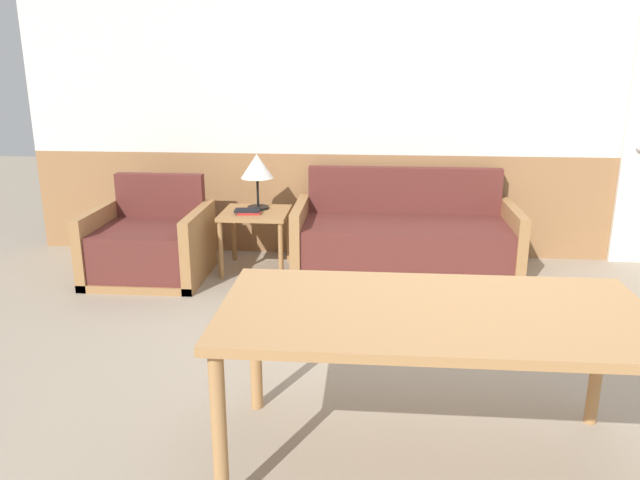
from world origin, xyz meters
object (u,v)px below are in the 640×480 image
object	(u,v)px
side_table	(256,221)
dining_table	(433,324)
couch	(404,242)
armchair	(150,247)
table_lamp	(257,168)

from	to	relation	value
side_table	dining_table	distance (m)	2.80
couch	side_table	bearing A→B (deg)	-177.89
armchair	table_lamp	world-z (taller)	table_lamp
couch	side_table	distance (m)	1.24
couch	armchair	size ratio (longest dim) A/B	2.00
couch	table_lamp	size ratio (longest dim) A/B	3.93
side_table	dining_table	xyz separation A→B (m)	(1.22, -2.51, 0.23)
couch	table_lamp	world-z (taller)	table_lamp
armchair	dining_table	distance (m)	3.07
dining_table	side_table	bearing A→B (deg)	115.81
side_table	table_lamp	xyz separation A→B (m)	(0.01, 0.10, 0.42)
armchair	dining_table	world-z (taller)	armchair
table_lamp	armchair	bearing A→B (deg)	-157.30
armchair	side_table	bearing A→B (deg)	11.87
dining_table	table_lamp	bearing A→B (deg)	114.85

